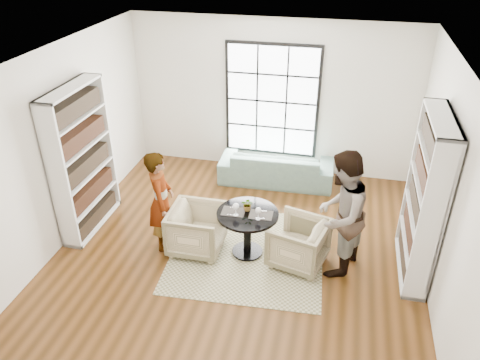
% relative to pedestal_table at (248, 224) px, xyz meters
% --- Properties ---
extents(ground, '(6.00, 6.00, 0.00)m').
position_rel_pedestal_table_xyz_m(ground, '(-0.14, -0.12, -0.54)').
color(ground, '#5D3516').
extents(room_shell, '(6.00, 6.01, 6.00)m').
position_rel_pedestal_table_xyz_m(room_shell, '(-0.14, 0.42, 0.72)').
color(room_shell, silver).
rests_on(room_shell, ground).
extents(rug, '(2.44, 2.44, 0.01)m').
position_rel_pedestal_table_xyz_m(rug, '(0.00, 0.01, -0.53)').
color(rug, tan).
rests_on(rug, ground).
extents(pedestal_table, '(0.92, 0.92, 0.74)m').
position_rel_pedestal_table_xyz_m(pedestal_table, '(0.00, 0.00, 0.00)').
color(pedestal_table, black).
rests_on(pedestal_table, ground).
extents(sofa, '(2.20, 0.93, 0.63)m').
position_rel_pedestal_table_xyz_m(sofa, '(0.07, 2.33, -0.22)').
color(sofa, slate).
rests_on(sofa, ground).
extents(armchair_left, '(0.82, 0.79, 0.74)m').
position_rel_pedestal_table_xyz_m(armchair_left, '(-0.77, -0.08, -0.17)').
color(armchair_left, tan).
rests_on(armchair_left, ground).
extents(armchair_right, '(0.96, 0.94, 0.72)m').
position_rel_pedestal_table_xyz_m(armchair_right, '(0.78, -0.06, -0.18)').
color(armchair_right, tan).
rests_on(armchair_right, ground).
extents(person_left, '(0.55, 0.68, 1.62)m').
position_rel_pedestal_table_xyz_m(person_left, '(-1.32, -0.08, 0.28)').
color(person_left, gray).
rests_on(person_left, ground).
extents(person_right, '(0.97, 1.10, 1.90)m').
position_rel_pedestal_table_xyz_m(person_right, '(1.33, -0.06, 0.41)').
color(person_right, gray).
rests_on(person_right, ground).
extents(placemat_left, '(0.35, 0.27, 0.01)m').
position_rel_pedestal_table_xyz_m(placemat_left, '(-0.21, -0.02, 0.21)').
color(placemat_left, black).
rests_on(placemat_left, pedestal_table).
extents(placemat_right, '(0.35, 0.27, 0.01)m').
position_rel_pedestal_table_xyz_m(placemat_right, '(0.20, -0.01, 0.21)').
color(placemat_right, black).
rests_on(placemat_right, pedestal_table).
extents(cutlery_left, '(0.15, 0.23, 0.01)m').
position_rel_pedestal_table_xyz_m(cutlery_left, '(-0.21, -0.02, 0.21)').
color(cutlery_left, silver).
rests_on(cutlery_left, placemat_left).
extents(cutlery_right, '(0.15, 0.23, 0.01)m').
position_rel_pedestal_table_xyz_m(cutlery_right, '(0.20, -0.01, 0.21)').
color(cutlery_right, silver).
rests_on(cutlery_right, placemat_right).
extents(wine_glass_left, '(0.09, 0.09, 0.21)m').
position_rel_pedestal_table_xyz_m(wine_glass_left, '(-0.16, -0.10, 0.35)').
color(wine_glass_left, silver).
rests_on(wine_glass_left, pedestal_table).
extents(wine_glass_right, '(0.09, 0.09, 0.19)m').
position_rel_pedestal_table_xyz_m(wine_glass_right, '(0.18, -0.12, 0.34)').
color(wine_glass_right, silver).
rests_on(wine_glass_right, pedestal_table).
extents(flower_centerpiece, '(0.20, 0.17, 0.20)m').
position_rel_pedestal_table_xyz_m(flower_centerpiece, '(-0.02, 0.07, 0.30)').
color(flower_centerpiece, gray).
rests_on(flower_centerpiece, pedestal_table).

